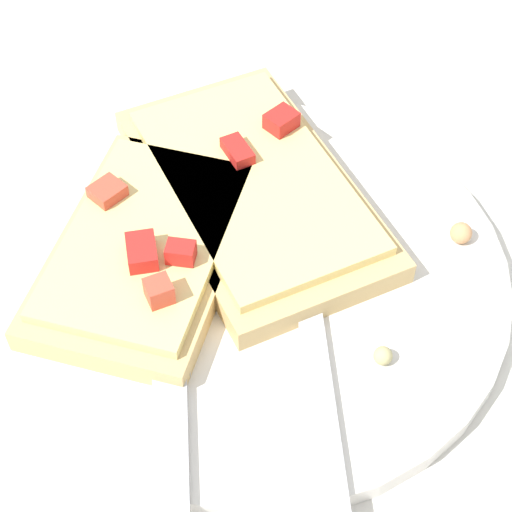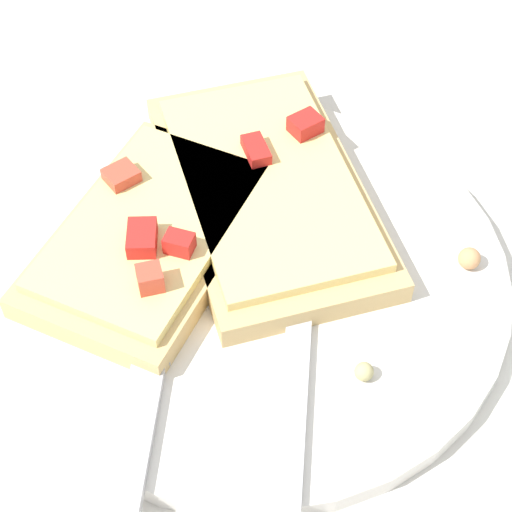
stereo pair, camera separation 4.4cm
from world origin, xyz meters
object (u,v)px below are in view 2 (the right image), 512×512
Objects in this scene: fork at (300,314)px; knife at (153,348)px; plate at (256,275)px; pizza_slice_corner at (151,235)px; pizza_slice_main at (268,189)px.

knife reaches higher than fork.
plate is 0.07m from knife.
pizza_slice_corner is at bearing 64.26° from fork.
fork is 0.96× the size of pizza_slice_corner.
pizza_slice_main is (0.04, 0.07, 0.01)m from fork.
knife is (-0.07, 0.03, 0.00)m from fork.
pizza_slice_corner is at bearing 102.26° from pizza_slice_main.
plate is 1.57× the size of pizza_slice_corner.
knife is at bearing 110.77° from fork.
fork is 0.09m from pizza_slice_corner.
plate is at bearing 100.25° from pizza_slice_corner.
plate is 0.05m from pizza_slice_main.
fork is 0.97× the size of knife.
pizza_slice_main is at bearing -24.60° from knife.
knife is at bearing -171.68° from plate.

